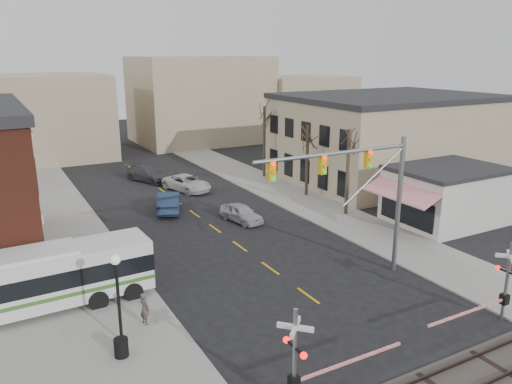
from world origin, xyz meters
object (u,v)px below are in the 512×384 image
Objects in this scene: car_b at (169,201)px; car_d at (149,174)px; transit_bus at (28,282)px; trash_bin at (121,347)px; traffic_signal_mast at (364,182)px; rr_crossing_east at (501,284)px; car_a at (241,213)px; pedestrian_far at (70,281)px; pedestrian_near at (145,308)px; rr_crossing_west at (305,357)px; car_c at (187,183)px; street_lamp at (117,280)px.

car_b reaches higher than car_d.
trash_bin is (2.96, -5.90, -1.21)m from transit_bus.
traffic_signal_mast is 1.95× the size of car_b.
rr_crossing_east is 1.42× the size of car_a.
pedestrian_far reaches higher than car_b.
car_b is 17.93m from pedestrian_near.
car_d is (-6.37, 34.69, -1.21)m from rr_crossing_east.
transit_bus is 14.71× the size of trash_bin.
car_c is at bearing 76.68° from rr_crossing_west.
rr_crossing_west is 3.53× the size of pedestrian_near.
rr_crossing_east is 21.25m from pedestrian_far.
street_lamp reaches higher than car_a.
rr_crossing_west is 20.89m from car_a.
pedestrian_near reaches higher than car_a.
pedestrian_near is at bearing -145.03° from car_a.
pedestrian_near is at bearing 51.72° from trash_bin.
rr_crossing_west is (-8.67, -7.23, -3.75)m from traffic_signal_mast.
street_lamp is 0.79× the size of car_c.
rr_crossing_west reaches higher than car_b.
car_a is at bearing -105.64° from car_d.
trash_bin is at bearing -133.78° from car_d.
car_a is (12.27, 12.27, -2.40)m from street_lamp.
trash_bin is 0.16× the size of car_d.
rr_crossing_west reaches higher than pedestrian_far.
rr_crossing_east is 19.53m from car_a.
rr_crossing_east is at bearing -135.94° from pedestrian_near.
pedestrian_far is at bearing 145.27° from rr_crossing_east.
transit_bus is at bearing 124.35° from street_lamp.
rr_crossing_west is 24.95m from car_b.
transit_bus is 6.36× the size of pedestrian_far.
traffic_signal_mast is at bearing -85.41° from pedestrian_far.
traffic_signal_mast is 13.08m from pedestrian_near.
traffic_signal_mast is 16.33m from pedestrian_far.
traffic_signal_mast is 1.86× the size of car_c.
car_a is at bearing -62.26° from pedestrian_near.
pedestrian_near reaches higher than car_d.
transit_bus is 2.43× the size of car_b.
transit_bus is 17.21m from car_b.
traffic_signal_mast is at bearing 111.60° from rr_crossing_east.
car_d is 2.76× the size of pedestrian_far.
transit_bus is 2.15× the size of rr_crossing_west.
car_a is at bearing 148.41° from car_b.
trash_bin is at bearing -175.15° from traffic_signal_mast.
pedestrian_far is at bearing -144.75° from car_c.
rr_crossing_west is (8.07, -11.97, 0.23)m from transit_bus.
car_c is 0.99× the size of car_d.
pedestrian_near is at bearing -132.01° from car_d.
traffic_signal_mast is 2.35× the size of street_lamp.
rr_crossing_east is (11.37, 0.39, 0.00)m from rr_crossing_west.
rr_crossing_west is at bearing -56.23° from street_lamp.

